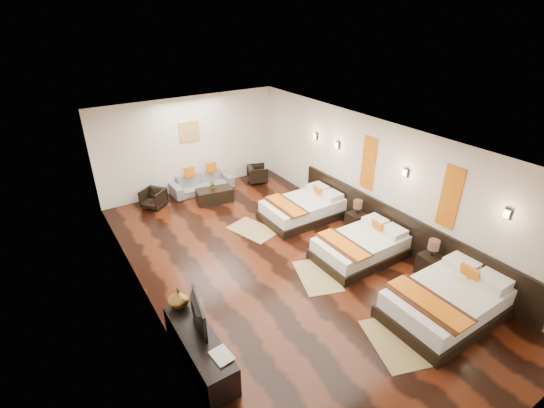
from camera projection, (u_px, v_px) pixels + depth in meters
floor at (280, 265)px, 8.50m from camera, size 5.50×9.50×0.01m
ceiling at (281, 142)px, 7.22m from camera, size 5.50×9.50×0.01m
back_wall at (190, 145)px, 11.41m from camera, size 5.50×0.01×2.80m
left_wall at (145, 249)px, 6.54m from camera, size 0.01×9.50×2.80m
right_wall at (377, 179)px, 9.18m from camera, size 0.01×9.50×2.80m
headboard_panel at (396, 228)px, 9.00m from camera, size 0.08×6.60×0.90m
bed_near at (448, 301)px, 7.01m from camera, size 2.30×1.44×0.88m
bed_mid at (361, 246)px, 8.66m from camera, size 2.04×1.29×0.78m
bed_far at (303, 208)px, 10.25m from camera, size 2.10×1.32×0.80m
nightstand_a at (430, 262)px, 8.08m from camera, size 0.42×0.42×0.83m
nightstand_b at (356, 219)px, 9.72m from camera, size 0.41×0.41×0.81m
jute_mat_near at (394, 342)px, 6.54m from camera, size 1.09×1.38×0.01m
jute_mat_mid at (317, 276)px, 8.14m from camera, size 1.10×1.38×0.01m
jute_mat_far at (253, 230)px, 9.80m from camera, size 1.07×1.37×0.01m
tv_console at (200, 349)px, 6.08m from camera, size 0.50×1.80×0.55m
tv at (194, 313)px, 6.03m from camera, size 0.28×0.87×0.50m
book at (214, 360)px, 5.52m from camera, size 0.29×0.37×0.03m
figurine at (178, 298)px, 6.45m from camera, size 0.45×0.45×0.36m
sofa at (202, 182)px, 11.76m from camera, size 1.88×0.75×0.55m
armchair_left at (154, 198)px, 10.80m from camera, size 0.82×0.81×0.54m
armchair_right at (258, 174)px, 12.35m from camera, size 0.75×0.74×0.54m
coffee_table at (215, 195)px, 11.12m from camera, size 1.07×0.65×0.40m
table_plant at (213, 185)px, 11.00m from camera, size 0.27×0.25×0.25m
orange_panel_a at (450, 197)px, 7.62m from camera, size 0.04×0.40×1.30m
orange_panel_b at (369, 163)px, 9.26m from camera, size 0.04×0.40×1.30m
sconce_near at (507, 214)px, 6.72m from camera, size 0.07×0.12×0.18m
sconce_mid at (406, 172)px, 8.36m from camera, size 0.07×0.12×0.18m
sconce_far at (337, 145)px, 10.00m from camera, size 0.07×0.12×0.18m
sconce_lounge at (316, 136)px, 10.68m from camera, size 0.07×0.12×0.18m
gold_artwork at (189, 132)px, 11.21m from camera, size 0.60×0.04×0.60m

